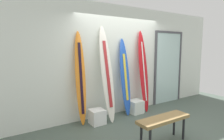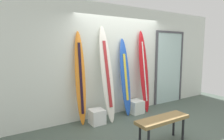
{
  "view_description": "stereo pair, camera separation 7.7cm",
  "coord_description": "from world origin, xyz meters",
  "px_view_note": "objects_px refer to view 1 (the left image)",
  "views": [
    {
      "loc": [
        -2.72,
        -2.73,
        1.73
      ],
      "look_at": [
        -0.41,
        0.95,
        1.2
      ],
      "focal_mm": 29.32,
      "sensor_mm": 36.0,
      "label": 1
    },
    {
      "loc": [
        -2.65,
        -2.77,
        1.73
      ],
      "look_at": [
        -0.41,
        0.95,
        1.2
      ],
      "focal_mm": 29.32,
      "sensor_mm": 36.0,
      "label": 2
    }
  ],
  "objects_px": {
    "display_block_center": "(97,117)",
    "glass_door": "(168,66)",
    "surfboard_cobalt": "(125,77)",
    "surfboard_crimson": "(143,71)",
    "display_block_left": "(135,107)",
    "surfboard_sunset": "(81,79)",
    "bench": "(164,121)",
    "surfboard_ivory": "(107,74)"
  },
  "relations": [
    {
      "from": "surfboard_sunset",
      "to": "glass_door",
      "type": "bearing_deg",
      "value": 2.82
    },
    {
      "from": "surfboard_sunset",
      "to": "bench",
      "type": "height_order",
      "value": "surfboard_sunset"
    },
    {
      "from": "bench",
      "to": "display_block_center",
      "type": "bearing_deg",
      "value": 113.9
    },
    {
      "from": "surfboard_ivory",
      "to": "surfboard_crimson",
      "type": "bearing_deg",
      "value": 2.63
    },
    {
      "from": "surfboard_ivory",
      "to": "surfboard_cobalt",
      "type": "xyz_separation_m",
      "value": [
        0.59,
        0.09,
        -0.14
      ]
    },
    {
      "from": "surfboard_cobalt",
      "to": "display_block_center",
      "type": "height_order",
      "value": "surfboard_cobalt"
    },
    {
      "from": "surfboard_crimson",
      "to": "bench",
      "type": "xyz_separation_m",
      "value": [
        -0.87,
        -1.53,
        -0.68
      ]
    },
    {
      "from": "display_block_center",
      "to": "bench",
      "type": "xyz_separation_m",
      "value": [
        0.62,
        -1.4,
        0.26
      ]
    },
    {
      "from": "surfboard_crimson",
      "to": "bench",
      "type": "bearing_deg",
      "value": -119.55
    },
    {
      "from": "surfboard_sunset",
      "to": "surfboard_crimson",
      "type": "bearing_deg",
      "value": -1.97
    },
    {
      "from": "glass_door",
      "to": "bench",
      "type": "distance_m",
      "value": 2.8
    },
    {
      "from": "surfboard_sunset",
      "to": "glass_door",
      "type": "xyz_separation_m",
      "value": [
        3.0,
        0.15,
        0.11
      ]
    },
    {
      "from": "surfboard_cobalt",
      "to": "bench",
      "type": "xyz_separation_m",
      "value": [
        -0.27,
        -1.56,
        -0.56
      ]
    },
    {
      "from": "surfboard_sunset",
      "to": "bench",
      "type": "bearing_deg",
      "value": -59.72
    },
    {
      "from": "display_block_center",
      "to": "glass_door",
      "type": "height_order",
      "value": "glass_door"
    },
    {
      "from": "surfboard_cobalt",
      "to": "surfboard_sunset",
      "type": "bearing_deg",
      "value": 178.59
    },
    {
      "from": "surfboard_cobalt",
      "to": "surfboard_crimson",
      "type": "bearing_deg",
      "value": -3.09
    },
    {
      "from": "surfboard_crimson",
      "to": "display_block_left",
      "type": "xyz_separation_m",
      "value": [
        -0.3,
        -0.04,
        -0.93
      ]
    },
    {
      "from": "surfboard_crimson",
      "to": "bench",
      "type": "relative_size",
      "value": 2.05
    },
    {
      "from": "display_block_center",
      "to": "bench",
      "type": "height_order",
      "value": "bench"
    },
    {
      "from": "surfboard_ivory",
      "to": "surfboard_crimson",
      "type": "relative_size",
      "value": 1.02
    },
    {
      "from": "display_block_center",
      "to": "glass_door",
      "type": "relative_size",
      "value": 0.15
    },
    {
      "from": "surfboard_sunset",
      "to": "bench",
      "type": "relative_size",
      "value": 1.96
    },
    {
      "from": "display_block_center",
      "to": "surfboard_ivory",
      "type": "bearing_deg",
      "value": 13.48
    },
    {
      "from": "surfboard_crimson",
      "to": "surfboard_ivory",
      "type": "bearing_deg",
      "value": -177.37
    },
    {
      "from": "surfboard_sunset",
      "to": "bench",
      "type": "xyz_separation_m",
      "value": [
        0.93,
        -1.59,
        -0.62
      ]
    },
    {
      "from": "surfboard_sunset",
      "to": "glass_door",
      "type": "relative_size",
      "value": 0.94
    },
    {
      "from": "surfboard_sunset",
      "to": "surfboard_ivory",
      "type": "height_order",
      "value": "surfboard_ivory"
    },
    {
      "from": "display_block_left",
      "to": "glass_door",
      "type": "relative_size",
      "value": 0.16
    },
    {
      "from": "surfboard_cobalt",
      "to": "glass_door",
      "type": "distance_m",
      "value": 1.81
    },
    {
      "from": "surfboard_cobalt",
      "to": "display_block_center",
      "type": "bearing_deg",
      "value": -169.87
    },
    {
      "from": "surfboard_cobalt",
      "to": "display_block_left",
      "type": "bearing_deg",
      "value": -14.45
    },
    {
      "from": "surfboard_crimson",
      "to": "display_block_left",
      "type": "distance_m",
      "value": 0.97
    },
    {
      "from": "surfboard_cobalt",
      "to": "glass_door",
      "type": "height_order",
      "value": "glass_door"
    },
    {
      "from": "surfboard_cobalt",
      "to": "display_block_center",
      "type": "xyz_separation_m",
      "value": [
        -0.89,
        -0.16,
        -0.82
      ]
    },
    {
      "from": "surfboard_ivory",
      "to": "display_block_left",
      "type": "distance_m",
      "value": 1.3
    },
    {
      "from": "surfboard_ivory",
      "to": "bench",
      "type": "bearing_deg",
      "value": -78.01
    },
    {
      "from": "surfboard_crimson",
      "to": "display_block_left",
      "type": "height_order",
      "value": "surfboard_crimson"
    },
    {
      "from": "surfboard_sunset",
      "to": "surfboard_cobalt",
      "type": "distance_m",
      "value": 1.2
    },
    {
      "from": "surfboard_cobalt",
      "to": "surfboard_crimson",
      "type": "relative_size",
      "value": 0.9
    },
    {
      "from": "surfboard_sunset",
      "to": "display_block_left",
      "type": "xyz_separation_m",
      "value": [
        1.5,
        -0.11,
        -0.87
      ]
    },
    {
      "from": "surfboard_crimson",
      "to": "display_block_center",
      "type": "height_order",
      "value": "surfboard_crimson"
    }
  ]
}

